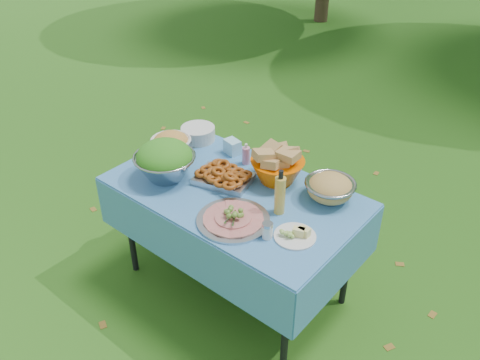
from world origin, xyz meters
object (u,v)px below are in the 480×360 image
(charcuterie_platter, at_px, (233,214))
(oil_bottle, at_px, (280,192))
(pasta_bowl_steel, at_px, (330,188))
(picnic_table, at_px, (235,240))
(salad_bowl, at_px, (165,160))
(plate_stack, at_px, (198,133))
(bread_bowl, at_px, (277,165))

(charcuterie_platter, relative_size, oil_bottle, 1.47)
(oil_bottle, bearing_deg, pasta_bowl_steel, 63.21)
(picnic_table, bearing_deg, pasta_bowl_steel, 30.90)
(charcuterie_platter, bearing_deg, salad_bowl, 173.62)
(salad_bowl, bearing_deg, picnic_table, 21.37)
(picnic_table, xyz_separation_m, oil_bottle, (0.32, -0.00, 0.51))
(pasta_bowl_steel, height_order, oil_bottle, oil_bottle)
(plate_stack, relative_size, oil_bottle, 0.86)
(salad_bowl, bearing_deg, plate_stack, 110.77)
(charcuterie_platter, bearing_deg, oil_bottle, 57.26)
(plate_stack, bearing_deg, salad_bowl, -69.23)
(plate_stack, height_order, charcuterie_platter, plate_stack)
(salad_bowl, bearing_deg, bread_bowl, 37.05)
(picnic_table, distance_m, oil_bottle, 0.61)
(bread_bowl, relative_size, oil_bottle, 1.20)
(plate_stack, bearing_deg, oil_bottle, -18.90)
(charcuterie_platter, bearing_deg, plate_stack, 145.22)
(salad_bowl, relative_size, charcuterie_platter, 0.93)
(charcuterie_platter, bearing_deg, picnic_table, 129.26)
(bread_bowl, xyz_separation_m, charcuterie_platter, (0.05, -0.47, -0.06))
(picnic_table, xyz_separation_m, bread_bowl, (0.13, 0.24, 0.49))
(salad_bowl, distance_m, plate_stack, 0.50)
(bread_bowl, bearing_deg, oil_bottle, -51.45)
(pasta_bowl_steel, xyz_separation_m, oil_bottle, (-0.14, -0.28, 0.06))
(plate_stack, height_order, oil_bottle, oil_bottle)
(picnic_table, relative_size, bread_bowl, 4.55)
(pasta_bowl_steel, bearing_deg, oil_bottle, -116.79)
(plate_stack, xyz_separation_m, oil_bottle, (0.90, -0.31, 0.09))
(salad_bowl, xyz_separation_m, oil_bottle, (0.73, 0.15, 0.01))
(plate_stack, xyz_separation_m, pasta_bowl_steel, (1.04, -0.03, 0.03))
(salad_bowl, bearing_deg, oil_bottle, 11.98)
(picnic_table, relative_size, oil_bottle, 5.47)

